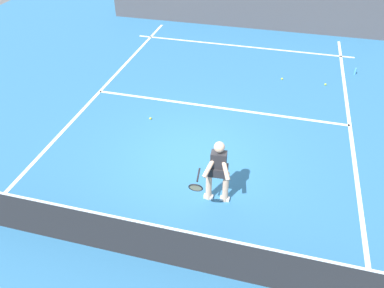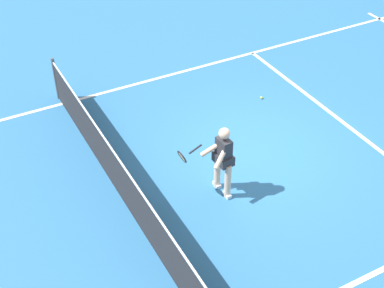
# 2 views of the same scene
# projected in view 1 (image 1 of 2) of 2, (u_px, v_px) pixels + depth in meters

# --- Properties ---
(ground_plane) EXTENTS (25.64, 25.64, 0.00)m
(ground_plane) POSITION_uv_depth(u_px,v_px,m) (195.00, 159.00, 9.27)
(ground_plane) COLOR teal
(court_back_wall) EXTENTS (12.64, 0.24, 1.90)m
(court_back_wall) POSITION_uv_depth(u_px,v_px,m) (250.00, 6.00, 16.06)
(court_back_wall) COLOR #47474C
(court_back_wall) RESTS_ON ground
(baseline_marking) EXTENTS (8.64, 0.10, 0.01)m
(baseline_marking) POSITION_uv_depth(u_px,v_px,m) (241.00, 46.00, 14.94)
(baseline_marking) COLOR white
(baseline_marking) RESTS_ON ground
(service_line_marking) EXTENTS (7.64, 0.10, 0.01)m
(service_line_marking) POSITION_uv_depth(u_px,v_px,m) (216.00, 107.00, 11.23)
(service_line_marking) COLOR white
(service_line_marking) RESTS_ON ground
(sideline_left_marking) EXTENTS (0.10, 17.72, 0.01)m
(sideline_left_marking) POSITION_uv_depth(u_px,v_px,m) (358.00, 187.00, 8.50)
(sideline_left_marking) COLOR white
(sideline_left_marking) RESTS_ON ground
(sideline_right_marking) EXTENTS (0.10, 17.72, 0.01)m
(sideline_right_marking) POSITION_uv_depth(u_px,v_px,m) (58.00, 136.00, 10.05)
(sideline_right_marking) COLOR white
(sideline_right_marking) RESTS_ON ground
(court_net) EXTENTS (8.32, 0.08, 1.12)m
(court_net) POSITION_uv_depth(u_px,v_px,m) (153.00, 243.00, 6.61)
(court_net) COLOR #4C4C51
(court_net) RESTS_ON ground
(tennis_player) EXTENTS (0.75, 0.97, 1.55)m
(tennis_player) POSITION_uv_depth(u_px,v_px,m) (217.00, 171.00, 7.66)
(tennis_player) COLOR beige
(tennis_player) RESTS_ON ground
(tennis_ball_near) EXTENTS (0.07, 0.07, 0.07)m
(tennis_ball_near) POSITION_uv_depth(u_px,v_px,m) (150.00, 118.00, 10.69)
(tennis_ball_near) COLOR #D1E533
(tennis_ball_near) RESTS_ON ground
(tennis_ball_mid) EXTENTS (0.07, 0.07, 0.07)m
(tennis_ball_mid) POSITION_uv_depth(u_px,v_px,m) (325.00, 84.00, 12.32)
(tennis_ball_mid) COLOR #D1E533
(tennis_ball_mid) RESTS_ON ground
(tennis_ball_far) EXTENTS (0.07, 0.07, 0.07)m
(tennis_ball_far) POSITION_uv_depth(u_px,v_px,m) (282.00, 79.00, 12.64)
(tennis_ball_far) COLOR #D1E533
(tennis_ball_far) RESTS_ON ground
(water_bottle) EXTENTS (0.07, 0.07, 0.24)m
(water_bottle) POSITION_uv_depth(u_px,v_px,m) (355.00, 71.00, 12.89)
(water_bottle) COLOR #4C9EE5
(water_bottle) RESTS_ON ground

